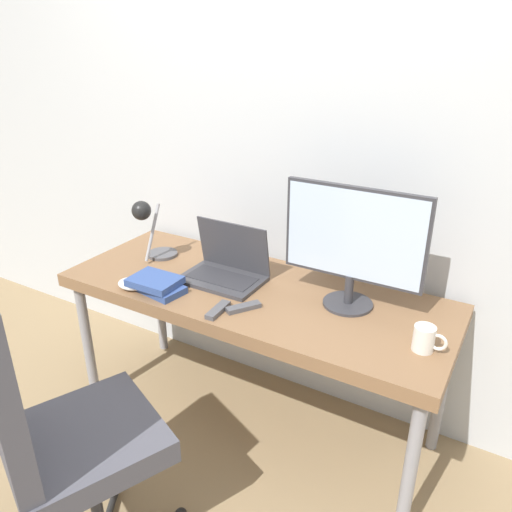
% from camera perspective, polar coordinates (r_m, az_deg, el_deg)
% --- Properties ---
extents(ground_plane, '(12.00, 12.00, 0.00)m').
position_cam_1_polar(ground_plane, '(2.45, -4.65, -22.88)').
color(ground_plane, '#937A56').
extents(wall_back, '(8.00, 0.05, 2.60)m').
position_cam_1_polar(wall_back, '(2.36, 4.72, 12.14)').
color(wall_back, silver).
rests_on(wall_back, ground_plane).
extents(desk, '(1.74, 0.68, 0.75)m').
position_cam_1_polar(desk, '(2.24, -0.32, -5.21)').
color(desk, brown).
rests_on(desk, ground_plane).
extents(laptop, '(0.37, 0.25, 0.26)m').
position_cam_1_polar(laptop, '(2.28, -3.49, -1.39)').
color(laptop, '#38383D').
rests_on(laptop, desk).
extents(monitor, '(0.58, 0.21, 0.51)m').
position_cam_1_polar(monitor, '(2.00, 11.06, 1.68)').
color(monitor, '#333338').
rests_on(monitor, desk).
extents(desk_lamp, '(0.15, 0.24, 0.32)m').
position_cam_1_polar(desk_lamp, '(2.46, -12.15, 3.41)').
color(desk_lamp, '#4C4C51').
rests_on(desk_lamp, desk).
extents(office_chair, '(0.64, 0.65, 1.17)m').
position_cam_1_polar(office_chair, '(1.82, -22.59, -17.11)').
color(office_chair, black).
rests_on(office_chair, ground_plane).
extents(book_stack, '(0.25, 0.17, 0.06)m').
position_cam_1_polar(book_stack, '(2.22, -11.21, -3.21)').
color(book_stack, '#334C8C').
rests_on(book_stack, desk).
extents(tv_remote, '(0.11, 0.14, 0.02)m').
position_cam_1_polar(tv_remote, '(2.05, -1.44, -5.89)').
color(tv_remote, '#4C4C51').
rests_on(tv_remote, desk).
extents(media_remote, '(0.05, 0.15, 0.02)m').
position_cam_1_polar(media_remote, '(2.04, -4.37, -6.18)').
color(media_remote, '#4C4C51').
rests_on(media_remote, desk).
extents(mug, '(0.12, 0.08, 0.10)m').
position_cam_1_polar(mug, '(1.88, 18.75, -8.94)').
color(mug, silver).
rests_on(mug, desk).
extents(game_controller, '(0.13, 0.10, 0.04)m').
position_cam_1_polar(game_controller, '(2.28, -14.02, -3.11)').
color(game_controller, white).
rests_on(game_controller, desk).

